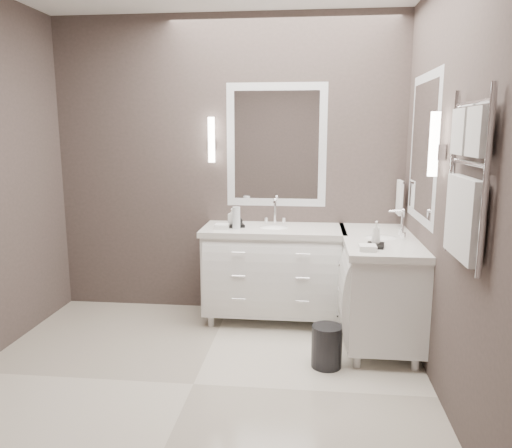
# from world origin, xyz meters

# --- Properties ---
(floor) EXTENTS (3.20, 3.00, 0.01)m
(floor) POSITION_xyz_m (0.00, 0.00, -0.01)
(floor) COLOR beige
(floor) RESTS_ON ground
(wall_back) EXTENTS (3.20, 0.01, 2.70)m
(wall_back) POSITION_xyz_m (0.00, 1.50, 1.35)
(wall_back) COLOR #453A37
(wall_back) RESTS_ON floor
(wall_front) EXTENTS (3.20, 0.01, 2.70)m
(wall_front) POSITION_xyz_m (0.00, -1.50, 1.35)
(wall_front) COLOR #453A37
(wall_front) RESTS_ON floor
(wall_right) EXTENTS (0.01, 3.00, 2.70)m
(wall_right) POSITION_xyz_m (1.60, 0.00, 1.35)
(wall_right) COLOR #453A37
(wall_right) RESTS_ON floor
(vanity_back) EXTENTS (1.24, 0.59, 0.97)m
(vanity_back) POSITION_xyz_m (0.45, 1.23, 0.49)
(vanity_back) COLOR white
(vanity_back) RESTS_ON floor
(vanity_right) EXTENTS (0.59, 1.24, 0.97)m
(vanity_right) POSITION_xyz_m (1.33, 0.90, 0.49)
(vanity_right) COLOR white
(vanity_right) RESTS_ON floor
(mirror_back) EXTENTS (0.90, 0.02, 1.10)m
(mirror_back) POSITION_xyz_m (0.45, 1.49, 1.55)
(mirror_back) COLOR white
(mirror_back) RESTS_ON wall_back
(mirror_right) EXTENTS (0.02, 0.90, 1.10)m
(mirror_right) POSITION_xyz_m (1.59, 0.80, 1.55)
(mirror_right) COLOR white
(mirror_right) RESTS_ON wall_right
(sconce_back) EXTENTS (0.06, 0.06, 0.40)m
(sconce_back) POSITION_xyz_m (-0.13, 1.43, 1.59)
(sconce_back) COLOR white
(sconce_back) RESTS_ON wall_back
(sconce_right) EXTENTS (0.06, 0.06, 0.40)m
(sconce_right) POSITION_xyz_m (1.53, 0.22, 1.59)
(sconce_right) COLOR white
(sconce_right) RESTS_ON wall_right
(towel_bar_corner) EXTENTS (0.03, 0.22, 0.30)m
(towel_bar_corner) POSITION_xyz_m (1.54, 1.36, 1.12)
(towel_bar_corner) COLOR white
(towel_bar_corner) RESTS_ON wall_right
(towel_ladder) EXTENTS (0.06, 0.58, 0.90)m
(towel_ladder) POSITION_xyz_m (1.55, -0.40, 1.39)
(towel_ladder) COLOR white
(towel_ladder) RESTS_ON wall_right
(waste_bin) EXTENTS (0.22, 0.22, 0.31)m
(waste_bin) POSITION_xyz_m (0.90, 0.36, 0.15)
(waste_bin) COLOR black
(waste_bin) RESTS_ON floor
(amenity_tray_back) EXTENTS (0.19, 0.16, 0.02)m
(amenity_tray_back) POSITION_xyz_m (0.11, 1.21, 0.86)
(amenity_tray_back) COLOR black
(amenity_tray_back) RESTS_ON vanity_back
(amenity_tray_right) EXTENTS (0.15, 0.18, 0.02)m
(amenity_tray_right) POSITION_xyz_m (1.24, 0.57, 0.86)
(amenity_tray_right) COLOR black
(amenity_tray_right) RESTS_ON vanity_right
(water_bottle) EXTENTS (0.07, 0.07, 0.19)m
(water_bottle) POSITION_xyz_m (0.13, 1.13, 0.95)
(water_bottle) COLOR silver
(water_bottle) RESTS_ON vanity_back
(soap_bottle_a) EXTENTS (0.06, 0.07, 0.14)m
(soap_bottle_a) POSITION_xyz_m (0.08, 1.23, 0.94)
(soap_bottle_a) COLOR white
(soap_bottle_a) RESTS_ON amenity_tray_back
(soap_bottle_b) EXTENTS (0.10, 0.10, 0.11)m
(soap_bottle_b) POSITION_xyz_m (0.14, 1.18, 0.93)
(soap_bottle_b) COLOR black
(soap_bottle_b) RESTS_ON amenity_tray_back
(soap_bottle_c) EXTENTS (0.09, 0.09, 0.17)m
(soap_bottle_c) POSITION_xyz_m (1.24, 0.57, 0.96)
(soap_bottle_c) COLOR white
(soap_bottle_c) RESTS_ON amenity_tray_right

